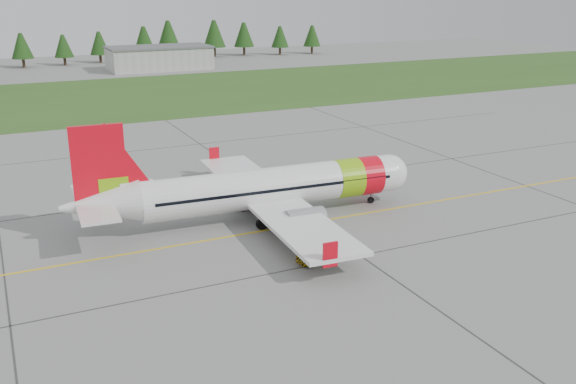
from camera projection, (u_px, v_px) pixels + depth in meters
ground at (239, 280)px, 45.34m from camera, size 320.00×320.00×0.00m
aircraft at (265, 188)px, 56.60m from camera, size 31.65×29.16×9.58m
follow_me_car at (318, 241)px, 47.83m from camera, size 1.41×1.58×3.42m
grass_strip at (75, 100)px, 115.81m from camera, size 320.00×50.00×0.03m
taxi_guideline at (203, 241)px, 52.21m from camera, size 120.00×0.25×0.02m
hangar_east at (159, 59)px, 156.12m from camera, size 24.00×12.00×5.20m
treeline at (42, 46)px, 162.40m from camera, size 160.00×8.00×10.00m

